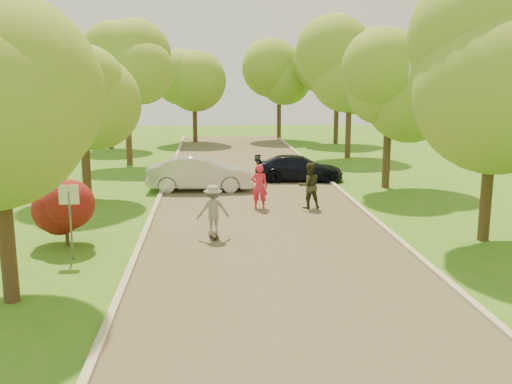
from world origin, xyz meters
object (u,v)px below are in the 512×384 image
object	(u,v)px
street_sign	(70,206)
silver_sedan	(201,173)
skateboarder	(213,210)
person_olive	(309,186)
dark_sedan	(299,168)
person_striped	(259,186)
longboard	(214,235)

from	to	relation	value
street_sign	silver_sedan	size ratio (longest dim) A/B	0.45
skateboarder	person_olive	bearing A→B (deg)	-142.56
street_sign	dark_sedan	size ratio (longest dim) A/B	0.49
street_sign	skateboarder	xyz separation A→B (m)	(4.01, 1.95, -0.64)
street_sign	dark_sedan	bearing A→B (deg)	55.20
street_sign	person_striped	size ratio (longest dim) A/B	1.23
person_striped	person_olive	bearing A→B (deg)	-174.99
street_sign	dark_sedan	xyz separation A→B (m)	(8.37, 12.04, -0.92)
dark_sedan	longboard	bearing A→B (deg)	162.55
dark_sedan	longboard	size ratio (longest dim) A/B	5.10
longboard	person_olive	distance (m)	5.55
longboard	skateboarder	bearing A→B (deg)	180.00
longboard	person_olive	world-z (taller)	person_olive
silver_sedan	longboard	xyz separation A→B (m)	(0.51, -8.00, -0.70)
silver_sedan	skateboarder	world-z (taller)	skateboarder
street_sign	person_olive	xyz separation A→B (m)	(7.82, 5.90, -0.65)
longboard	person_striped	world-z (taller)	person_striped
skateboarder	street_sign	bearing A→B (deg)	17.22
silver_sedan	person_striped	bearing A→B (deg)	-145.95
silver_sedan	skateboarder	size ratio (longest dim) A/B	2.94
skateboarder	person_olive	xyz separation A→B (m)	(3.80, 3.96, -0.01)
skateboarder	person_striped	bearing A→B (deg)	-122.96
dark_sedan	person_olive	distance (m)	6.16
dark_sedan	skateboarder	world-z (taller)	skateboarder
skateboarder	person_striped	size ratio (longest dim) A/B	0.92
longboard	dark_sedan	bearing A→B (deg)	-122.00
longboard	person_striped	size ratio (longest dim) A/B	0.49
street_sign	person_olive	world-z (taller)	street_sign
street_sign	longboard	bearing A→B (deg)	25.89
person_striped	silver_sedan	bearing A→B (deg)	-49.56
street_sign	longboard	world-z (taller)	street_sign
dark_sedan	longboard	world-z (taller)	dark_sedan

